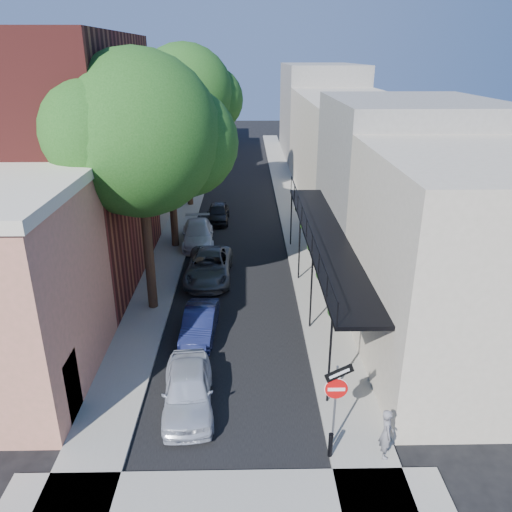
{
  "coord_description": "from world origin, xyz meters",
  "views": [
    {
      "loc": [
        0.61,
        -10.82,
        11.11
      ],
      "look_at": [
        1.0,
        9.54,
        2.8
      ],
      "focal_mm": 35.0,
      "sensor_mm": 36.0,
      "label": 1
    }
  ],
  "objects_px": {
    "oak_mid": "(175,130)",
    "parked_car_a": "(188,389)",
    "bollard": "(330,445)",
    "parked_car_b": "(200,323)",
    "parked_car_e": "(218,213)",
    "pedestrian": "(386,433)",
    "oak_near": "(150,137)",
    "oak_far": "(192,95)",
    "sign_post": "(336,392)",
    "parked_car_c": "(209,266)",
    "parked_car_d": "(198,234)"
  },
  "relations": [
    {
      "from": "bollard",
      "to": "parked_car_b",
      "type": "relative_size",
      "value": 0.22
    },
    {
      "from": "oak_mid",
      "to": "pedestrian",
      "type": "bearing_deg",
      "value": -65.66
    },
    {
      "from": "oak_mid",
      "to": "parked_car_d",
      "type": "distance_m",
      "value": 6.45
    },
    {
      "from": "oak_near",
      "to": "parked_car_a",
      "type": "bearing_deg",
      "value": -74.97
    },
    {
      "from": "oak_near",
      "to": "parked_car_b",
      "type": "relative_size",
      "value": 3.11
    },
    {
      "from": "oak_mid",
      "to": "parked_car_c",
      "type": "height_order",
      "value": "oak_mid"
    },
    {
      "from": "parked_car_e",
      "to": "pedestrian",
      "type": "height_order",
      "value": "pedestrian"
    },
    {
      "from": "oak_near",
      "to": "parked_car_a",
      "type": "height_order",
      "value": "oak_near"
    },
    {
      "from": "oak_far",
      "to": "parked_car_c",
      "type": "height_order",
      "value": "oak_far"
    },
    {
      "from": "sign_post",
      "to": "pedestrian",
      "type": "distance_m",
      "value": 1.88
    },
    {
      "from": "oak_near",
      "to": "parked_car_d",
      "type": "relative_size",
      "value": 2.43
    },
    {
      "from": "sign_post",
      "to": "bollard",
      "type": "xyz_separation_m",
      "value": [
        -0.16,
        -0.47,
        -1.52
      ]
    },
    {
      "from": "sign_post",
      "to": "oak_near",
      "type": "height_order",
      "value": "oak_near"
    },
    {
      "from": "oak_near",
      "to": "parked_car_a",
      "type": "distance_m",
      "value": 10.44
    },
    {
      "from": "oak_far",
      "to": "bollard",
      "type": "bearing_deg",
      "value": -76.65
    },
    {
      "from": "oak_mid",
      "to": "parked_car_a",
      "type": "bearing_deg",
      "value": -82.48
    },
    {
      "from": "parked_car_e",
      "to": "pedestrian",
      "type": "bearing_deg",
      "value": -74.91
    },
    {
      "from": "parked_car_b",
      "to": "parked_car_e",
      "type": "relative_size",
      "value": 0.98
    },
    {
      "from": "sign_post",
      "to": "parked_car_d",
      "type": "relative_size",
      "value": 0.64
    },
    {
      "from": "sign_post",
      "to": "oak_far",
      "type": "bearing_deg",
      "value": 103.91
    },
    {
      "from": "bollard",
      "to": "parked_car_a",
      "type": "xyz_separation_m",
      "value": [
        -4.4,
        2.43,
        0.18
      ]
    },
    {
      "from": "parked_car_a",
      "to": "parked_car_b",
      "type": "height_order",
      "value": "parked_car_a"
    },
    {
      "from": "oak_near",
      "to": "parked_car_b",
      "type": "xyz_separation_m",
      "value": [
        1.97,
        -2.75,
        -7.27
      ]
    },
    {
      "from": "oak_near",
      "to": "parked_car_b",
      "type": "distance_m",
      "value": 8.02
    },
    {
      "from": "parked_car_d",
      "to": "parked_car_e",
      "type": "height_order",
      "value": "parked_car_d"
    },
    {
      "from": "oak_far",
      "to": "parked_car_c",
      "type": "distance_m",
      "value": 16.02
    },
    {
      "from": "oak_near",
      "to": "pedestrian",
      "type": "xyz_separation_m",
      "value": [
        7.97,
        -9.76,
        -6.96
      ]
    },
    {
      "from": "parked_car_b",
      "to": "parked_car_e",
      "type": "height_order",
      "value": "parked_car_e"
    },
    {
      "from": "bollard",
      "to": "parked_car_b",
      "type": "xyz_separation_m",
      "value": [
        -4.4,
        7.01,
        0.08
      ]
    },
    {
      "from": "oak_far",
      "to": "pedestrian",
      "type": "bearing_deg",
      "value": -73.45
    },
    {
      "from": "parked_car_a",
      "to": "pedestrian",
      "type": "bearing_deg",
      "value": -27.2
    },
    {
      "from": "sign_post",
      "to": "parked_car_b",
      "type": "relative_size",
      "value": 0.81
    },
    {
      "from": "oak_mid",
      "to": "parked_car_a",
      "type": "distance_m",
      "value": 16.68
    },
    {
      "from": "oak_near",
      "to": "oak_far",
      "type": "bearing_deg",
      "value": 89.96
    },
    {
      "from": "oak_near",
      "to": "parked_car_a",
      "type": "relative_size",
      "value": 2.78
    },
    {
      "from": "bollard",
      "to": "parked_car_e",
      "type": "relative_size",
      "value": 0.21
    },
    {
      "from": "oak_near",
      "to": "pedestrian",
      "type": "relative_size",
      "value": 7.13
    },
    {
      "from": "pedestrian",
      "to": "parked_car_e",
      "type": "bearing_deg",
      "value": 18.8
    },
    {
      "from": "pedestrian",
      "to": "parked_car_c",
      "type": "bearing_deg",
      "value": 28.94
    },
    {
      "from": "parked_car_d",
      "to": "parked_car_c",
      "type": "bearing_deg",
      "value": -83.53
    },
    {
      "from": "oak_mid",
      "to": "oak_far",
      "type": "relative_size",
      "value": 0.86
    },
    {
      "from": "parked_car_a",
      "to": "parked_car_b",
      "type": "distance_m",
      "value": 4.58
    },
    {
      "from": "bollard",
      "to": "oak_near",
      "type": "xyz_separation_m",
      "value": [
        -6.37,
        9.76,
        7.36
      ]
    },
    {
      "from": "sign_post",
      "to": "oak_mid",
      "type": "relative_size",
      "value": 0.29
    },
    {
      "from": "bollard",
      "to": "pedestrian",
      "type": "relative_size",
      "value": 0.5
    },
    {
      "from": "oak_near",
      "to": "parked_car_c",
      "type": "relative_size",
      "value": 2.27
    },
    {
      "from": "parked_car_c",
      "to": "pedestrian",
      "type": "bearing_deg",
      "value": -64.07
    },
    {
      "from": "oak_far",
      "to": "parked_car_d",
      "type": "xyz_separation_m",
      "value": [
        0.91,
        -8.83,
        -7.58
      ]
    },
    {
      "from": "parked_car_c",
      "to": "pedestrian",
      "type": "height_order",
      "value": "pedestrian"
    },
    {
      "from": "pedestrian",
      "to": "oak_near",
      "type": "bearing_deg",
      "value": 43.02
    }
  ]
}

